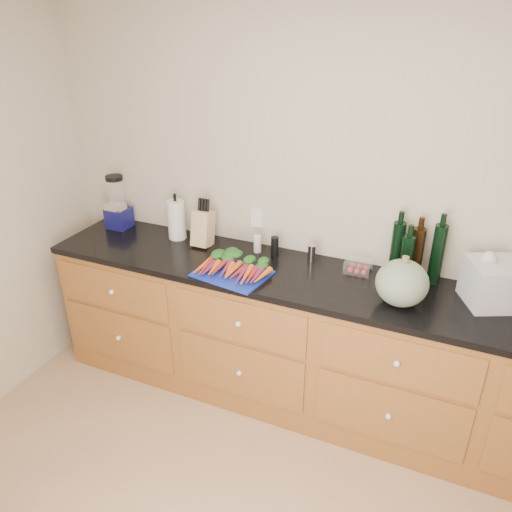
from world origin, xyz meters
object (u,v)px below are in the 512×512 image
at_px(blender_appliance, 117,205).
at_px(cutting_board, 232,274).
at_px(paper_towel, 176,220).
at_px(tomato_box, 358,266).
at_px(carrots, 235,267).
at_px(squash, 402,283).
at_px(knife_block, 203,228).

bearing_deg(blender_appliance, cutting_board, -16.83).
distance_m(paper_towel, tomato_box, 1.25).
bearing_deg(paper_towel, carrots, -26.73).
bearing_deg(squash, blender_appliance, 172.96).
height_order(cutting_board, knife_block, knife_block).
bearing_deg(paper_towel, tomato_box, 0.46).
relative_size(cutting_board, carrots, 0.99).
bearing_deg(knife_block, squash, -9.93).
xyz_separation_m(squash, knife_block, (-1.31, 0.23, -0.01)).
xyz_separation_m(cutting_board, knife_block, (-0.36, 0.30, 0.11)).
height_order(cutting_board, carrots, carrots).
distance_m(cutting_board, squash, 0.97).
bearing_deg(tomato_box, knife_block, -178.33).
height_order(carrots, blender_appliance, blender_appliance).
distance_m(carrots, tomato_box, 0.74).
bearing_deg(carrots, squash, 2.27).
distance_m(cutting_board, paper_towel, 0.67).
bearing_deg(blender_appliance, carrots, -15.20).
bearing_deg(tomato_box, carrots, -156.13).
bearing_deg(blender_appliance, squash, -7.04).
height_order(blender_appliance, knife_block, blender_appliance).
bearing_deg(knife_block, tomato_box, 1.67).
xyz_separation_m(squash, tomato_box, (-0.28, 0.26, -0.09)).
xyz_separation_m(carrots, paper_towel, (-0.57, 0.29, 0.10)).
relative_size(cutting_board, knife_block, 1.78).
xyz_separation_m(carrots, tomato_box, (0.67, 0.30, 0.00)).
bearing_deg(knife_block, blender_appliance, 178.52).
height_order(cutting_board, blender_appliance, blender_appliance).
bearing_deg(carrots, tomato_box, 23.87).
distance_m(cutting_board, carrots, 0.04).
xyz_separation_m(cutting_board, paper_towel, (-0.57, 0.32, 0.13)).
bearing_deg(knife_block, cutting_board, -40.04).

